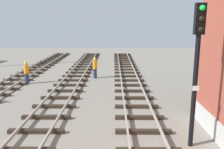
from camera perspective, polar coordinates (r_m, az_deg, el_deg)
The scene contains 3 objects.
signal_mast at distance 9.20m, azimuth 19.89°, elevation 3.21°, with size 0.36×0.40×5.48m.
track_worker_foreground at distance 20.91m, azimuth -4.17°, elevation 1.61°, with size 0.40×0.40×1.87m.
track_worker_distant at distance 20.10m, azimuth -20.04°, elevation 0.46°, with size 0.40×0.40×1.87m.
Camera 1 is at (-0.12, -4.80, 4.75)m, focal length 37.66 mm.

